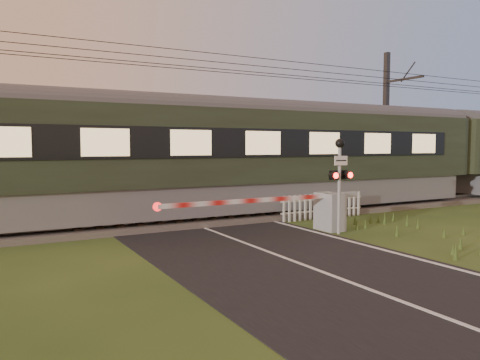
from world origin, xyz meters
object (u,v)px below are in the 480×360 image
catenary_mast (387,123)px  crossing_signal (340,169)px  boom_gate (322,210)px  picket_fence (323,206)px  train (445,153)px

catenary_mast → crossing_signal: bearing=-142.8°
boom_gate → picket_fence: bearing=51.0°
crossing_signal → catenary_mast: (8.90, 6.74, 1.89)m
train → boom_gate: 11.54m
train → catenary_mast: catenary_mast is taller
boom_gate → catenary_mast: catenary_mast is taller
train → crossing_signal: (-10.62, -4.51, -0.36)m
crossing_signal → picket_fence: crossing_signal is taller
picket_fence → catenary_mast: catenary_mast is taller
train → picket_fence: bearing=-168.3°
train → catenary_mast: size_ratio=5.99×
train → catenary_mast: 3.21m
catenary_mast → boom_gate: bearing=-146.0°
train → picket_fence: train is taller
crossing_signal → picket_fence: 3.38m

